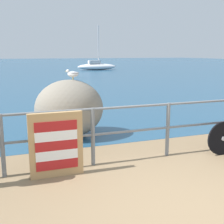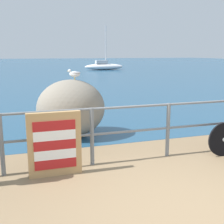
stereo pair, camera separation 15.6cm
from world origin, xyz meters
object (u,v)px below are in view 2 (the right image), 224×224
folded_deckchair_stack (55,144)px  sailboat (104,66)px  seagull (74,73)px  breakwater_boulder_main (71,108)px

folded_deckchair_stack → sailboat: 28.41m
seagull → folded_deckchair_stack: bearing=102.6°
seagull → breakwater_boulder_main: bearing=18.8°
seagull → sailboat: bearing=-75.9°
folded_deckchair_stack → breakwater_boulder_main: (0.64, 2.14, 0.15)m
folded_deckchair_stack → seagull: 2.43m
breakwater_boulder_main → sailboat: sailboat is taller
breakwater_boulder_main → seagull: size_ratio=4.90×
seagull → sailboat: 26.19m
folded_deckchair_stack → seagull: bearing=70.8°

